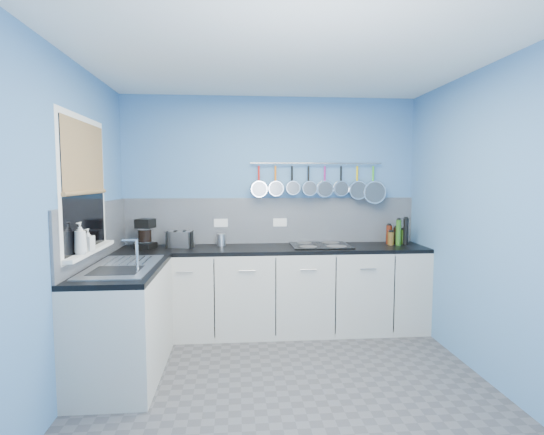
{
  "coord_description": "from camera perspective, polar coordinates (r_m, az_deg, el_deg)",
  "views": [
    {
      "loc": [
        -0.38,
        -3.14,
        1.6
      ],
      "look_at": [
        -0.05,
        0.75,
        1.25
      ],
      "focal_mm": 27.88,
      "sensor_mm": 36.0,
      "label": 1
    }
  ],
  "objects": [
    {
      "name": "ceiling",
      "position": [
        3.29,
        2.11,
        21.16
      ],
      "size": [
        3.2,
        3.0,
        0.02
      ],
      "primitive_type": "cube",
      "color": "white",
      "rests_on": "ground"
    },
    {
      "name": "canister",
      "position": [
        4.51,
        -6.86,
        -3.02
      ],
      "size": [
        0.11,
        0.11,
        0.13
      ],
      "primitive_type": "cylinder",
      "rotation": [
        0.0,
        0.0,
        0.28
      ],
      "color": "silver",
      "rests_on": "worktop_back"
    },
    {
      "name": "worktop_back",
      "position": [
        4.42,
        0.15,
        -4.27
      ],
      "size": [
        3.2,
        0.6,
        0.04
      ],
      "primitive_type": "cube",
      "color": "black",
      "rests_on": "cabinet_run_back"
    },
    {
      "name": "cabinet_run_back",
      "position": [
        4.51,
        0.15,
        -9.91
      ],
      "size": [
        3.2,
        0.6,
        0.86
      ],
      "primitive_type": "cube",
      "color": "#B7B3AB",
      "rests_on": "ground"
    },
    {
      "name": "worktop_left",
      "position": [
        3.63,
        -19.54,
        -6.6
      ],
      "size": [
        0.6,
        1.2,
        0.04
      ],
      "primitive_type": "cube",
      "color": "black",
      "rests_on": "cabinet_run_left"
    },
    {
      "name": "wall_back",
      "position": [
        4.68,
        -0.18,
        0.82
      ],
      "size": [
        3.2,
        0.02,
        2.5
      ],
      "primitive_type": "cube",
      "color": "#4A7AB0",
      "rests_on": "ground"
    },
    {
      "name": "cabinet_run_left",
      "position": [
        3.75,
        -19.33,
        -13.35
      ],
      "size": [
        0.6,
        1.2,
        0.86
      ],
      "primitive_type": "cube",
      "color": "#B7B3AB",
      "rests_on": "ground"
    },
    {
      "name": "window_sill",
      "position": [
        3.68,
        -23.39,
        -4.13
      ],
      "size": [
        0.1,
        0.98,
        0.03
      ],
      "primitive_type": "cube",
      "color": "white",
      "rests_on": "wall_left"
    },
    {
      "name": "condiment_0",
      "position": [
        4.84,
        17.25,
        -2.5
      ],
      "size": [
        0.05,
        0.05,
        0.16
      ],
      "primitive_type": "cylinder",
      "color": "#3F721E",
      "rests_on": "worktop_back"
    },
    {
      "name": "pan_4",
      "position": [
        4.68,
        7.14,
        5.01
      ],
      "size": [
        0.18,
        0.06,
        0.37
      ],
      "primitive_type": null,
      "color": "silver",
      "rests_on": "pot_rail"
    },
    {
      "name": "hob",
      "position": [
        4.53,
        6.49,
        -3.72
      ],
      "size": [
        0.61,
        0.54,
        0.01
      ],
      "primitive_type": "cube",
      "color": "black",
      "rests_on": "worktop_back"
    },
    {
      "name": "backsplash_back",
      "position": [
        4.67,
        -0.15,
        -0.42
      ],
      "size": [
        3.2,
        0.02,
        0.5
      ],
      "primitive_type": "cube",
      "color": "#9196A3",
      "rests_on": "wall_back"
    },
    {
      "name": "paper_towel",
      "position": [
        4.54,
        -16.9,
        -2.31
      ],
      "size": [
        0.15,
        0.15,
        0.26
      ],
      "primitive_type": "cylinder",
      "rotation": [
        0.0,
        0.0,
        -0.3
      ],
      "color": "white",
      "rests_on": "worktop_back"
    },
    {
      "name": "pot_rail",
      "position": [
        4.68,
        6.05,
        7.29
      ],
      "size": [
        1.45,
        0.02,
        0.02
      ],
      "primitive_type": "cylinder",
      "rotation": [
        0.0,
        1.57,
        0.0
      ],
      "color": "silver",
      "rests_on": "wall_back"
    },
    {
      "name": "backsplash_left",
      "position": [
        3.96,
        -22.59,
        -1.8
      ],
      "size": [
        0.02,
        1.8,
        0.5
      ],
      "primitive_type": "cube",
      "color": "#9196A3",
      "rests_on": "wall_left"
    },
    {
      "name": "condiment_4",
      "position": [
        4.72,
        16.71,
        -1.96
      ],
      "size": [
        0.05,
        0.05,
        0.27
      ],
      "primitive_type": "cylinder",
      "color": "#265919",
      "rests_on": "worktop_back"
    },
    {
      "name": "bamboo_blind",
      "position": [
        3.64,
        -23.98,
        7.44
      ],
      "size": [
        0.01,
        0.9,
        0.55
      ],
      "primitive_type": "cube",
      "color": "#A17850",
      "rests_on": "wall_left"
    },
    {
      "name": "pan_6",
      "position": [
        4.77,
        11.42,
        4.79
      ],
      "size": [
        0.21,
        0.09,
        0.4
      ],
      "primitive_type": null,
      "color": "silver",
      "rests_on": "pot_rail"
    },
    {
      "name": "wall_left",
      "position": [
        3.39,
        -26.08,
        -1.31
      ],
      "size": [
        0.02,
        3.0,
        2.5
      ],
      "primitive_type": "cube",
      "color": "#4A7AB0",
      "rests_on": "ground"
    },
    {
      "name": "floor",
      "position": [
        3.55,
        1.97,
        -21.84
      ],
      "size": [
        3.2,
        3.0,
        0.02
      ],
      "primitive_type": "cube",
      "color": "#47474C",
      "rests_on": "ground"
    },
    {
      "name": "coffee_maker",
      "position": [
        4.5,
        -16.75,
        -2.1
      ],
      "size": [
        0.22,
        0.23,
        0.3
      ],
      "primitive_type": null,
      "rotation": [
        0.0,
        0.0,
        -0.31
      ],
      "color": "black",
      "rests_on": "worktop_back"
    },
    {
      "name": "mixer_tap",
      "position": [
        3.4,
        -17.76,
        -4.77
      ],
      "size": [
        0.12,
        0.08,
        0.26
      ],
      "primitive_type": null,
      "color": "silver",
      "rests_on": "worktop_left"
    },
    {
      "name": "toaster",
      "position": [
        4.5,
        -12.3,
        -2.88
      ],
      "size": [
        0.29,
        0.22,
        0.17
      ],
      "primitive_type": "cube",
      "rotation": [
        0.0,
        0.0,
        -0.34
      ],
      "color": "silver",
      "rests_on": "worktop_back"
    },
    {
      "name": "pan_5",
      "position": [
        4.73,
        9.3,
        5.05
      ],
      "size": [
        0.17,
        0.07,
        0.36
      ],
      "primitive_type": null,
      "color": "silver",
      "rests_on": "pot_rail"
    },
    {
      "name": "condiment_5",
      "position": [
        4.72,
        15.75,
        -2.75
      ],
      "size": [
        0.07,
        0.07,
        0.14
      ],
      "primitive_type": "cylinder",
      "color": "brown",
      "rests_on": "worktop_back"
    },
    {
      "name": "socket_left",
      "position": [
        4.64,
        -6.92,
        -0.73
      ],
      "size": [
        0.15,
        0.01,
        0.09
      ],
      "primitive_type": "cube",
      "color": "white",
      "rests_on": "backsplash_back"
    },
    {
      "name": "wall_right",
      "position": [
        3.74,
        27.37,
        -0.82
      ],
      "size": [
        0.02,
        3.0,
        2.5
      ],
      "primitive_type": "cube",
      "color": "#4A7AB0",
      "rests_on": "ground"
    },
    {
      "name": "condiment_2",
      "position": [
        4.79,
        15.52,
        -2.24
      ],
      "size": [
        0.06,
        0.06,
        0.2
      ],
      "primitive_type": "cylinder",
      "color": "#4C190C",
      "rests_on": "worktop_back"
    },
    {
      "name": "window_glass",
      "position": [
        3.64,
        -23.97,
        3.9
      ],
      "size": [
        0.01,
        0.9,
        1.0
      ],
      "primitive_type": "cube",
      "color": "black",
      "rests_on": "wall_left"
    },
    {
      "name": "condiment_3",
      "position": [
        4.76,
        17.61,
        -1.84
      ],
      "size": [
        0.05,
        0.05,
        0.29
      ],
      "primitive_type": "cylinder",
      "color": "black",
      "rests_on": "worktop_back"
    },
    {
      "name": "pan_3",
      "position": [
        4.65,
        4.95,
        5.13
      ],
      "size": [
        0.16,
        0.12,
        0.35
      ],
      "primitive_type": null,
      "color": "silver",
      "rests_on": "pot_rail"
    },
    {
      "name": "soap_bottle_b",
      "position": [
        3.57,
        -23.6,
        -2.76
      ],
      "size": [
        0.09,
        0.09,
        0.17
      ],
      "primitive_type": "imported",
      "rotation": [
        0.0,
        0.0,
        -0.2
      ],
      "color": "white",
      "rests_on": "window_sill"
    },
    {
      "name": "wall_front",
      "position": [
        1.71,
        8.14,
        -6.66
      ],
      "size": [
        3.2,
        0.02,
        2.5
      ],
      "primitive_type": "cube",
      "color": "#4A7AB0",
      "rests_on": "ground"
    },
    {
      "name": "soap_bottle_a",
      "position": [
        3.42,
        -24.47,
        -2.56
      ],
      "size": [
        0.1,
        0.1,
        0.24
      ],
      "primitive_type": "imported",
      "rotation": [
        0.0,
        0.0,
        -0.14
      ],
      "color": "white",
      "rests_on": "window_sill"
    },
    {
      "name": "pan_0",
      "position": [
        4.59,
        -1.79,
        5.06
      ],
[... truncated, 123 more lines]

